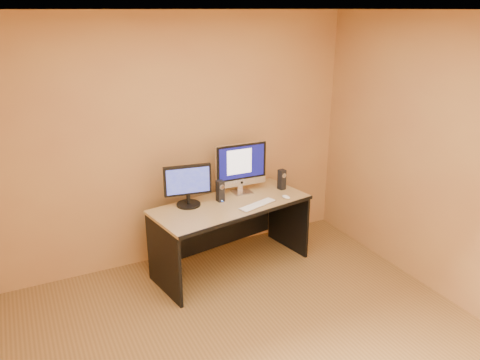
{
  "coord_description": "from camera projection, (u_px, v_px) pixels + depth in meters",
  "views": [
    {
      "loc": [
        -1.47,
        -2.51,
        2.61
      ],
      "look_at": [
        0.45,
        1.35,
        1.02
      ],
      "focal_mm": 35.0,
      "sensor_mm": 36.0,
      "label": 1
    }
  ],
  "objects": [
    {
      "name": "cable_b",
      "position": [
        237.0,
        191.0,
        5.06
      ],
      "size": [
        0.07,
        0.17,
        0.01
      ],
      "primitive_type": "cylinder",
      "rotation": [
        1.57,
        0.0,
        -0.34
      ],
      "color": "black",
      "rests_on": "desk"
    },
    {
      "name": "second_monitor",
      "position": [
        188.0,
        186.0,
        4.63
      ],
      "size": [
        0.51,
        0.31,
        0.42
      ],
      "primitive_type": null,
      "rotation": [
        0.0,
        0.0,
        -0.15
      ],
      "color": "black",
      "rests_on": "desk"
    },
    {
      "name": "walls",
      "position": [
        269.0,
        213.0,
        3.17
      ],
      "size": [
        4.0,
        4.0,
        2.6
      ],
      "primitive_type": null,
      "color": "#A97E44",
      "rests_on": "ground"
    },
    {
      "name": "speaker_left",
      "position": [
        220.0,
        191.0,
        4.77
      ],
      "size": [
        0.08,
        0.08,
        0.22
      ],
      "primitive_type": null,
      "rotation": [
        0.0,
        0.0,
        0.11
      ],
      "color": "black",
      "rests_on": "desk"
    },
    {
      "name": "keyboard",
      "position": [
        258.0,
        205.0,
        4.69
      ],
      "size": [
        0.45,
        0.24,
        0.02
      ],
      "primitive_type": "cube",
      "rotation": [
        0.0,
        0.0,
        0.3
      ],
      "color": "silver",
      "rests_on": "desk"
    },
    {
      "name": "speaker_right",
      "position": [
        282.0,
        179.0,
        5.09
      ],
      "size": [
        0.08,
        0.08,
        0.22
      ],
      "primitive_type": null,
      "rotation": [
        0.0,
        0.0,
        0.14
      ],
      "color": "black",
      "rests_on": "desk"
    },
    {
      "name": "imac",
      "position": [
        242.0,
        168.0,
        4.93
      ],
      "size": [
        0.58,
        0.23,
        0.55
      ],
      "primitive_type": null,
      "rotation": [
        0.0,
        0.0,
        -0.03
      ],
      "color": "silver",
      "rests_on": "desk"
    },
    {
      "name": "mouse",
      "position": [
        286.0,
        197.0,
        4.86
      ],
      "size": [
        0.08,
        0.11,
        0.04
      ],
      "primitive_type": "ellipsoid",
      "rotation": [
        0.0,
        0.0,
        0.28
      ],
      "color": "white",
      "rests_on": "desk"
    },
    {
      "name": "cable_a",
      "position": [
        245.0,
        189.0,
        5.1
      ],
      "size": [
        0.09,
        0.21,
        0.01
      ],
      "primitive_type": "cylinder",
      "rotation": [
        1.57,
        0.0,
        0.37
      ],
      "color": "black",
      "rests_on": "desk"
    },
    {
      "name": "ceiling",
      "position": [
        274.0,
        10.0,
        2.73
      ],
      "size": [
        4.0,
        4.0,
        0.0
      ],
      "primitive_type": "plane",
      "color": "white",
      "rests_on": "walls"
    },
    {
      "name": "desk",
      "position": [
        231.0,
        236.0,
        4.88
      ],
      "size": [
        1.71,
        0.97,
        0.74
      ],
      "primitive_type": null,
      "rotation": [
        0.0,
        0.0,
        0.17
      ],
      "color": "#A58B52",
      "rests_on": "ground"
    }
  ]
}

